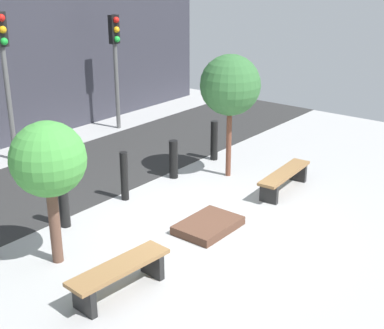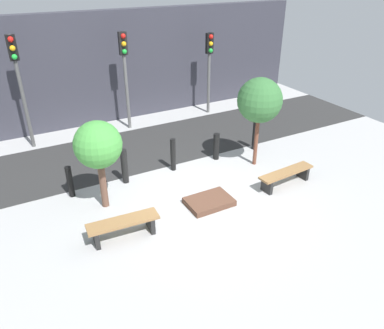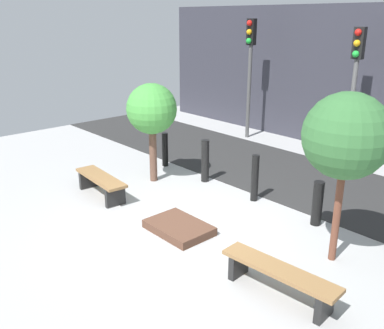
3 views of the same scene
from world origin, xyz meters
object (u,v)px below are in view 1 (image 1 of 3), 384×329
bollard_far_right (214,140)px  traffic_light_mid_west (4,60)px  bench_left (120,273)px  tree_behind_right_bench (230,86)px  planter_bed (208,225)px  bollard_center (124,176)px  tree_behind_left_bench (48,161)px  bollard_left (64,200)px  bollard_right (174,159)px  bench_right (284,177)px  traffic_light_mid_east (115,51)px

bollard_far_right → traffic_light_mid_west: traffic_light_mid_west is taller
bench_left → tree_behind_right_bench: bearing=20.8°
planter_bed → tree_behind_right_bench: bearing=27.3°
traffic_light_mid_west → bollard_center: bearing=-90.0°
tree_behind_left_bench → bollard_left: bearing=45.4°
planter_bed → bollard_right: size_ratio=1.36×
tree_behind_left_bench → bollard_far_right: bearing=9.2°
planter_bed → tree_behind_right_bench: 3.37m
bench_left → planter_bed: 2.43m
bench_left → bollard_right: size_ratio=1.91×
planter_bed → bollard_far_right: bollard_far_right is taller
tree_behind_right_bench → bollard_right: 2.06m
bollard_left → bench_right: bearing=-30.6°
bollard_left → traffic_light_mid_east: bearing=37.0°
bollard_right → tree_behind_left_bench: bearing=-167.3°
bollard_far_right → traffic_light_mid_west: size_ratio=0.28×
bollard_center → bollard_far_right: bollard_center is taller
tree_behind_left_bench → traffic_light_mid_east: traffic_light_mid_east is taller
tree_behind_left_bench → bollard_center: (2.41, 0.89, -1.22)m
bollard_center → traffic_light_mid_west: traffic_light_mid_west is taller
bench_right → traffic_light_mid_east: 6.52m
bollard_far_right → tree_behind_right_bench: bearing=-126.7°
tree_behind_left_bench → traffic_light_mid_west: (2.41, 4.68, 0.71)m
tree_behind_right_bench → traffic_light_mid_west: 5.28m
planter_bed → traffic_light_mid_east: (3.51, 5.93, 2.17)m
bollard_right → traffic_light_mid_west: traffic_light_mid_west is taller
tree_behind_left_bench → traffic_light_mid_west: bearing=62.8°
bollard_center → bench_right: bearing=-44.1°
traffic_light_mid_west → traffic_light_mid_east: 3.52m
bench_left → traffic_light_mid_west: 6.92m
planter_bed → bench_left: bearing=-175.3°
bollard_center → traffic_light_mid_east: (3.51, 3.80, 1.74)m
tree_behind_left_bench → bollard_far_right: size_ratio=2.40×
bollard_right → traffic_light_mid_west: (-1.53, 3.80, 2.01)m
bench_right → planter_bed: (-2.41, 0.20, -0.24)m
bench_left → bollard_center: bearing=48.1°
bench_left → traffic_light_mid_east: (5.92, 6.13, 1.92)m
bollard_right → traffic_light_mid_east: size_ratio=0.27×
bollard_center → tree_behind_left_bench: bearing=-159.8°
bench_right → traffic_light_mid_west: (-2.41, 6.13, 2.13)m
tree_behind_right_bench → bollard_left: (-3.94, 0.89, -1.56)m
tree_behind_left_bench → bollard_center: size_ratio=2.30×
traffic_light_mid_west → traffic_light_mid_east: bearing=-0.0°
planter_bed → bollard_far_right: size_ratio=1.21×
bollard_left → traffic_light_mid_east: 6.55m
traffic_light_mid_east → bollard_center: bearing=-132.8°
bollard_right → bollard_far_right: (1.53, 0.00, 0.05)m
bench_left → bollard_right: (3.94, 2.33, 0.11)m
bench_left → traffic_light_mid_east: 8.74m
tree_behind_right_bench → bench_right: bearing=-90.0°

